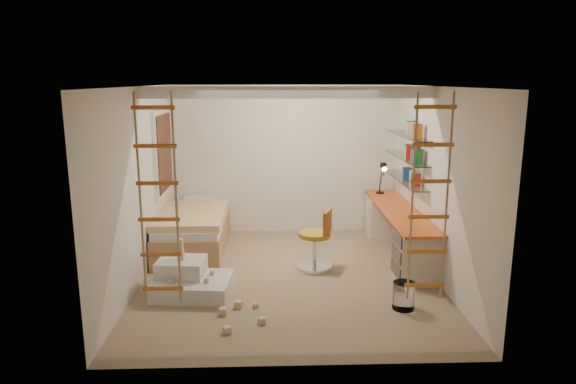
{
  "coord_description": "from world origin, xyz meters",
  "views": [
    {
      "loc": [
        -0.25,
        -6.7,
        2.69
      ],
      "look_at": [
        0.0,
        0.3,
        1.15
      ],
      "focal_mm": 32.0,
      "sensor_mm": 36.0,
      "label": 1
    }
  ],
  "objects_px": {
    "desk": "(397,230)",
    "play_platform": "(189,281)",
    "swivel_chair": "(316,247)",
    "bed": "(194,230)"
  },
  "relations": [
    {
      "from": "swivel_chair",
      "to": "desk",
      "type": "bearing_deg",
      "value": 22.3
    },
    {
      "from": "bed",
      "to": "play_platform",
      "type": "distance_m",
      "value": 1.74
    },
    {
      "from": "bed",
      "to": "swivel_chair",
      "type": "relative_size",
      "value": 2.26
    },
    {
      "from": "play_platform",
      "to": "desk",
      "type": "bearing_deg",
      "value": 24.24
    },
    {
      "from": "swivel_chair",
      "to": "bed",
      "type": "bearing_deg",
      "value": 154.52
    },
    {
      "from": "desk",
      "to": "play_platform",
      "type": "xyz_separation_m",
      "value": [
        -3.01,
        -1.36,
        -0.24
      ]
    },
    {
      "from": "desk",
      "to": "bed",
      "type": "height_order",
      "value": "desk"
    },
    {
      "from": "desk",
      "to": "play_platform",
      "type": "distance_m",
      "value": 3.31
    },
    {
      "from": "desk",
      "to": "bed",
      "type": "xyz_separation_m",
      "value": [
        -3.2,
        0.36,
        -0.07
      ]
    },
    {
      "from": "desk",
      "to": "bed",
      "type": "bearing_deg",
      "value": 173.51
    }
  ]
}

